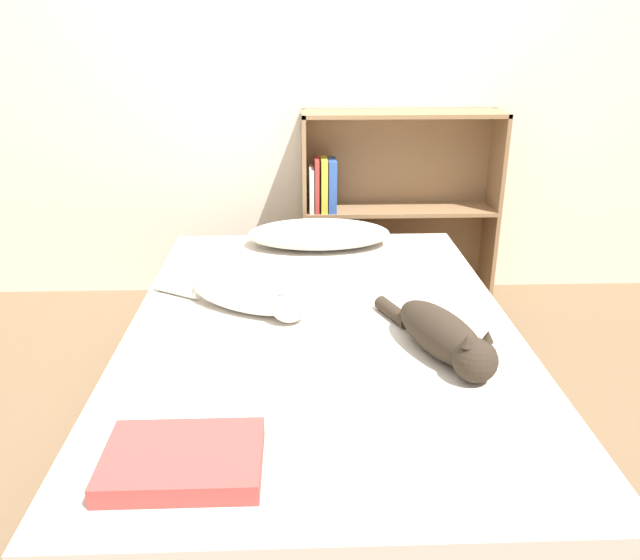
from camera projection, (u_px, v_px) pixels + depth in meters
name	position (u px, v px, depth m)	size (l,w,h in m)	color
ground_plane	(322.00, 430.00, 2.28)	(8.00, 8.00, 0.00)	brown
wall_back	(311.00, 52.00, 3.08)	(8.00, 0.06, 2.50)	silver
bed	(322.00, 380.00, 2.20)	(1.34, 2.02, 0.43)	brown
pillow	(319.00, 234.00, 2.85)	(0.65, 0.33, 0.11)	beige
cat_light	(251.00, 297.00, 2.18)	(0.58, 0.39, 0.15)	white
cat_dark	(445.00, 337.00, 1.88)	(0.30, 0.57, 0.15)	#33281E
bookshelf	(391.00, 205.00, 3.25)	(1.00, 0.26, 0.98)	#8E6B47
blanket_fold	(183.00, 460.00, 1.41)	(0.36, 0.25, 0.05)	#B2423D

